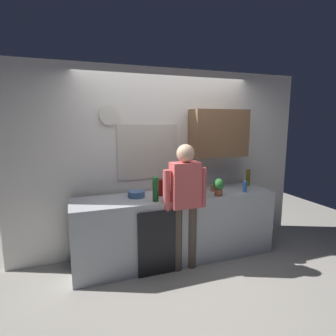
% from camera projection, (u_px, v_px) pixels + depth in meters
% --- Properties ---
extents(ground_plane, '(8.00, 8.00, 0.00)m').
position_uv_depth(ground_plane, '(184.00, 268.00, 3.54)').
color(ground_plane, '#9E998E').
extents(kitchen_counter, '(2.73, 0.64, 0.90)m').
position_uv_depth(kitchen_counter, '(176.00, 227.00, 3.74)').
color(kitchen_counter, '#B2B7BC').
rests_on(kitchen_counter, ground_plane).
extents(dishwasher_panel, '(0.56, 0.02, 0.81)m').
position_uv_depth(dishwasher_panel, '(160.00, 243.00, 3.33)').
color(dishwasher_panel, black).
rests_on(dishwasher_panel, ground_plane).
extents(back_wall_assembly, '(4.33, 0.42, 2.60)m').
position_uv_depth(back_wall_assembly, '(172.00, 157.00, 3.99)').
color(back_wall_assembly, white).
rests_on(back_wall_assembly, ground_plane).
extents(coffee_maker, '(0.20, 0.20, 0.33)m').
position_uv_depth(coffee_maker, '(192.00, 185.00, 3.56)').
color(coffee_maker, black).
rests_on(coffee_maker, kitchen_counter).
extents(bottle_dark_sauce, '(0.06, 0.06, 0.18)m').
position_uv_depth(bottle_dark_sauce, '(201.00, 184.00, 3.92)').
color(bottle_dark_sauce, black).
rests_on(bottle_dark_sauce, kitchen_counter).
extents(bottle_amber_beer, '(0.06, 0.06, 0.23)m').
position_uv_depth(bottle_amber_beer, '(180.00, 185.00, 3.75)').
color(bottle_amber_beer, brown).
rests_on(bottle_amber_beer, kitchen_counter).
extents(bottle_green_wine, '(0.07, 0.07, 0.30)m').
position_uv_depth(bottle_green_wine, '(156.00, 189.00, 3.34)').
color(bottle_green_wine, '#195923').
rests_on(bottle_green_wine, kitchen_counter).
extents(bottle_olive_oil, '(0.06, 0.06, 0.25)m').
position_uv_depth(bottle_olive_oil, '(248.00, 177.00, 4.18)').
color(bottle_olive_oil, olive).
rests_on(bottle_olive_oil, kitchen_counter).
extents(bottle_red_vinegar, '(0.06, 0.06, 0.22)m').
position_uv_depth(bottle_red_vinegar, '(160.00, 188.00, 3.59)').
color(bottle_red_vinegar, maroon).
rests_on(bottle_red_vinegar, kitchen_counter).
extents(cup_terracotta_mug, '(0.08, 0.08, 0.09)m').
position_uv_depth(cup_terracotta_mug, '(213.00, 188.00, 3.84)').
color(cup_terracotta_mug, '#B26647').
rests_on(cup_terracotta_mug, kitchen_counter).
extents(mixing_bowl, '(0.22, 0.22, 0.08)m').
position_uv_depth(mixing_bowl, '(136.00, 194.00, 3.55)').
color(mixing_bowl, '#4C72A5').
rests_on(mixing_bowl, kitchen_counter).
extents(potted_plant, '(0.15, 0.15, 0.23)m').
position_uv_depth(potted_plant, '(218.00, 186.00, 3.60)').
color(potted_plant, '#9E5638').
rests_on(potted_plant, kitchen_counter).
extents(dish_soap, '(0.06, 0.06, 0.18)m').
position_uv_depth(dish_soap, '(245.00, 186.00, 3.80)').
color(dish_soap, blue).
rests_on(dish_soap, kitchen_counter).
extents(person_at_sink, '(0.57, 0.22, 1.60)m').
position_uv_depth(person_at_sink, '(185.00, 197.00, 3.38)').
color(person_at_sink, brown).
rests_on(person_at_sink, ground_plane).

